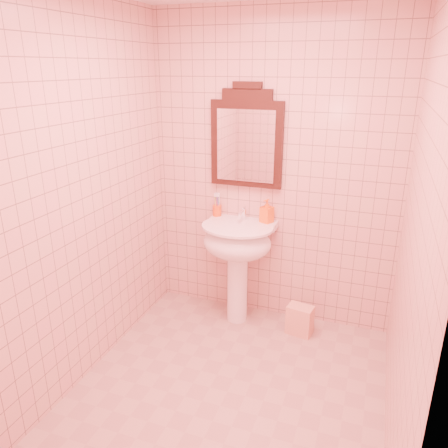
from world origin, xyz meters
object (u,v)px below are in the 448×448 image
at_px(mirror, 246,140).
at_px(towel, 300,320).
at_px(pedestal_sink, 237,249).
at_px(toothbrush_cup, 217,210).
at_px(soap_dispenser, 267,211).

distance_m(mirror, towel, 1.51).
xyz_separation_m(pedestal_sink, toothbrush_cup, (-0.24, 0.17, 0.25)).
bearing_deg(soap_dispenser, towel, -2.71).
height_order(pedestal_sink, mirror, mirror).
xyz_separation_m(mirror, toothbrush_cup, (-0.24, -0.03, -0.60)).
height_order(pedestal_sink, towel, pedestal_sink).
bearing_deg(toothbrush_cup, pedestal_sink, -35.46).
bearing_deg(pedestal_sink, mirror, 90.00).
xyz_separation_m(soap_dispenser, towel, (0.35, -0.17, -0.84)).
distance_m(toothbrush_cup, soap_dispenser, 0.44).
bearing_deg(mirror, toothbrush_cup, -172.81).
relative_size(soap_dispenser, towel, 0.79).
bearing_deg(towel, soap_dispenser, 153.46).
distance_m(mirror, soap_dispenser, 0.59).
bearing_deg(pedestal_sink, soap_dispenser, 37.69).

